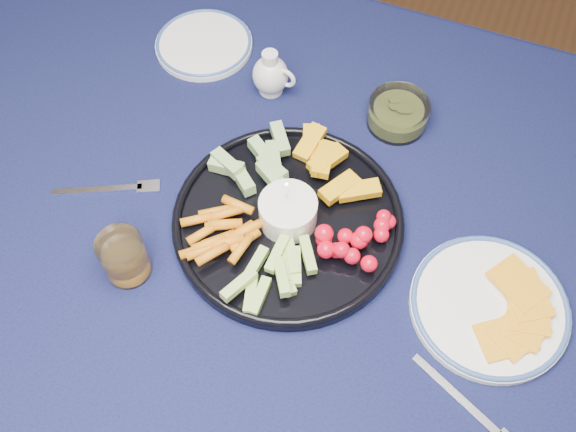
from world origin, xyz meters
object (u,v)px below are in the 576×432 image
at_px(dining_table, 269,228).
at_px(side_plate_extra, 204,44).
at_px(cheese_plate, 490,305).
at_px(juice_tumbler, 125,258).
at_px(creamer_pitcher, 271,75).
at_px(pickle_bowl, 398,114).
at_px(crudite_platter, 287,217).

relative_size(dining_table, side_plate_extra, 8.94).
relative_size(cheese_plate, juice_tumbler, 2.86).
distance_m(creamer_pitcher, pickle_bowl, 0.24).
height_order(cheese_plate, side_plate_extra, cheese_plate).
bearing_deg(creamer_pitcher, cheese_plate, -30.69).
relative_size(dining_table, creamer_pitcher, 18.42).
bearing_deg(cheese_plate, creamer_pitcher, 149.31).
bearing_deg(dining_table, juice_tumbler, -126.70).
bearing_deg(dining_table, pickle_bowl, 58.43).
height_order(dining_table, pickle_bowl, pickle_bowl).
xyz_separation_m(dining_table, side_plate_extra, (-0.25, 0.28, 0.10)).
relative_size(cheese_plate, side_plate_extra, 1.26).
height_order(crudite_platter, creamer_pitcher, crudite_platter).
distance_m(crudite_platter, cheese_plate, 0.33).
distance_m(dining_table, pickle_bowl, 0.30).
xyz_separation_m(dining_table, crudite_platter, (0.05, -0.03, 0.11)).
bearing_deg(dining_table, side_plate_extra, 132.09).
bearing_deg(pickle_bowl, creamer_pitcher, -176.92).
xyz_separation_m(dining_table, cheese_plate, (0.38, -0.05, 0.10)).
relative_size(crudite_platter, pickle_bowl, 3.47).
xyz_separation_m(juice_tumbler, side_plate_extra, (-0.11, 0.48, -0.03)).
xyz_separation_m(dining_table, pickle_bowl, (0.15, 0.24, 0.11)).
relative_size(creamer_pitcher, juice_tumbler, 1.10).
bearing_deg(pickle_bowl, cheese_plate, -51.32).
distance_m(creamer_pitcher, cheese_plate, 0.54).
relative_size(creamer_pitcher, side_plate_extra, 0.49).
xyz_separation_m(dining_table, creamer_pitcher, (-0.09, 0.23, 0.13)).
xyz_separation_m(crudite_platter, juice_tumbler, (-0.19, -0.17, 0.01)).
height_order(dining_table, creamer_pitcher, creamer_pitcher).
bearing_deg(crudite_platter, dining_table, 148.00).
height_order(dining_table, juice_tumbler, juice_tumbler).
bearing_deg(pickle_bowl, juice_tumbler, -123.96).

